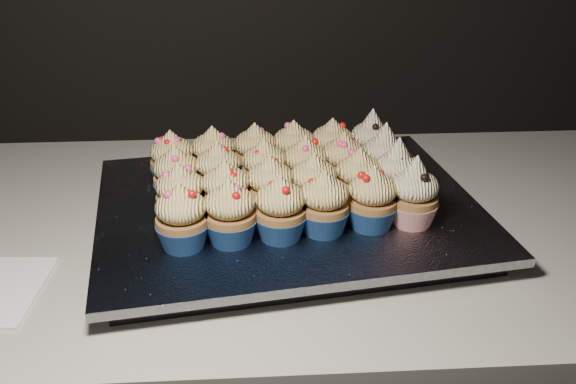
{
  "coord_description": "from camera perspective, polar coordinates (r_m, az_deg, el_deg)",
  "views": [
    {
      "loc": [
        0.08,
        0.91,
        1.34
      ],
      "look_at": [
        0.13,
        1.68,
        0.95
      ],
      "focal_mm": 40.0,
      "sensor_mm": 36.0,
      "label": 1
    }
  ],
  "objects": [
    {
      "name": "worktop",
      "position": [
        0.92,
        -8.17,
        -3.44
      ],
      "size": [
        2.44,
        0.64,
        0.04
      ],
      "primitive_type": "cube",
      "color": "beige",
      "rests_on": "cabinet"
    },
    {
      "name": "baking_tray",
      "position": [
        0.88,
        0.0,
        -2.27
      ],
      "size": [
        0.51,
        0.42,
        0.02
      ],
      "primitive_type": "cube",
      "rotation": [
        0.0,
        0.0,
        0.15
      ],
      "color": "black",
      "rests_on": "worktop"
    },
    {
      "name": "foil_lining",
      "position": [
        0.87,
        0.0,
        -1.29
      ],
      "size": [
        0.56,
        0.46,
        0.01
      ],
      "primitive_type": "cube",
      "rotation": [
        0.0,
        0.0,
        0.15
      ],
      "color": "silver",
      "rests_on": "baking_tray"
    },
    {
      "name": "cupcake_0",
      "position": [
        0.76,
        -9.43,
        -2.34
      ],
      "size": [
        0.06,
        0.06,
        0.08
      ],
      "color": "navy",
      "rests_on": "foil_lining"
    },
    {
      "name": "cupcake_1",
      "position": [
        0.76,
        -5.16,
        -1.96
      ],
      "size": [
        0.06,
        0.06,
        0.08
      ],
      "color": "navy",
      "rests_on": "foil_lining"
    },
    {
      "name": "cupcake_2",
      "position": [
        0.77,
        -0.68,
        -1.62
      ],
      "size": [
        0.06,
        0.06,
        0.08
      ],
      "color": "navy",
      "rests_on": "foil_lining"
    },
    {
      "name": "cupcake_3",
      "position": [
        0.78,
        3.22,
        -1.11
      ],
      "size": [
        0.06,
        0.06,
        0.08
      ],
      "color": "navy",
      "rests_on": "foil_lining"
    },
    {
      "name": "cupcake_4",
      "position": [
        0.8,
        7.5,
        -0.7
      ],
      "size": [
        0.06,
        0.06,
        0.08
      ],
      "color": "navy",
      "rests_on": "foil_lining"
    },
    {
      "name": "cupcake_5",
      "position": [
        0.82,
        11.12,
        -0.28
      ],
      "size": [
        0.06,
        0.06,
        0.1
      ],
      "color": "#A91717",
      "rests_on": "foil_lining"
    },
    {
      "name": "cupcake_6",
      "position": [
        0.81,
        -9.52,
        -0.39
      ],
      "size": [
        0.06,
        0.06,
        0.08
      ],
      "color": "navy",
      "rests_on": "foil_lining"
    },
    {
      "name": "cupcake_7",
      "position": [
        0.81,
        -5.54,
        -0.09
      ],
      "size": [
        0.06,
        0.06,
        0.08
      ],
      "color": "navy",
      "rests_on": "foil_lining"
    },
    {
      "name": "cupcake_8",
      "position": [
        0.82,
        -1.6,
        0.38
      ],
      "size": [
        0.06,
        0.06,
        0.08
      ],
      "color": "navy",
      "rests_on": "foil_lining"
    },
    {
      "name": "cupcake_9",
      "position": [
        0.83,
        2.28,
        0.56
      ],
      "size": [
        0.06,
        0.06,
        0.08
      ],
      "color": "navy",
      "rests_on": "foil_lining"
    },
    {
      "name": "cupcake_10",
      "position": [
        0.85,
        6.3,
        1.04
      ],
      "size": [
        0.06,
        0.06,
        0.08
      ],
      "color": "navy",
      "rests_on": "foil_lining"
    },
    {
      "name": "cupcake_11",
      "position": [
        0.87,
        9.63,
        1.48
      ],
      "size": [
        0.06,
        0.06,
        0.1
      ],
      "color": "#A91717",
      "rests_on": "foil_lining"
    },
    {
      "name": "cupcake_12",
      "position": [
        0.86,
        -9.86,
        1.29
      ],
      "size": [
        0.06,
        0.06,
        0.08
      ],
      "color": "navy",
      "rests_on": "foil_lining"
    },
    {
      "name": "cupcake_13",
      "position": [
        0.87,
        -6.2,
        1.66
      ],
      "size": [
        0.06,
        0.06,
        0.08
      ],
      "color": "navy",
      "rests_on": "foil_lining"
    },
    {
      "name": "cupcake_14",
      "position": [
        0.87,
        -2.1,
        1.98
      ],
      "size": [
        0.06,
        0.06,
        0.08
      ],
      "color": "navy",
      "rests_on": "foil_lining"
    },
    {
      "name": "cupcake_15",
      "position": [
        0.88,
        1.55,
        2.23
      ],
      "size": [
        0.06,
        0.06,
        0.08
      ],
      "color": "navy",
      "rests_on": "foil_lining"
    },
    {
      "name": "cupcake_16",
      "position": [
        0.9,
        4.93,
        2.6
      ],
      "size": [
        0.06,
        0.06,
        0.08
      ],
      "color": "navy",
      "rests_on": "foil_lining"
    },
    {
      "name": "cupcake_17",
      "position": [
        0.91,
        8.53,
        2.96
      ],
      "size": [
        0.06,
        0.06,
        0.1
      ],
      "color": "#A91717",
      "rests_on": "foil_lining"
    },
    {
      "name": "cupcake_18",
      "position": [
        0.92,
        -10.23,
        2.73
      ],
      "size": [
        0.06,
        0.06,
        0.08
      ],
      "color": "navy",
      "rests_on": "foil_lining"
    },
    {
      "name": "cupcake_19",
      "position": [
        0.92,
        -6.64,
        3.15
      ],
      "size": [
        0.06,
        0.06,
        0.08
      ],
      "color": "navy",
      "rests_on": "foil_lining"
    },
    {
      "name": "cupcake_20",
      "position": [
        0.93,
        -2.92,
        3.48
      ],
      "size": [
        0.06,
        0.06,
        0.08
      ],
      "color": "navy",
      "rests_on": "foil_lining"
    },
    {
      "name": "cupcake_21",
      "position": [
        0.94,
        0.51,
        3.75
      ],
      "size": [
        0.06,
        0.06,
        0.08
      ],
      "color": "navy",
      "rests_on": "foil_lining"
    },
    {
      "name": "cupcake_22",
      "position": [
        0.95,
        3.92,
        3.94
      ],
      "size": [
        0.06,
        0.06,
        0.08
      ],
      "color": "navy",
      "rests_on": "foil_lining"
    },
    {
      "name": "cupcake_23",
      "position": [
        0.96,
        7.39,
        4.32
      ],
      "size": [
        0.06,
        0.06,
        0.1
      ],
      "color": "#A91717",
      "rests_on": "foil_lining"
    }
  ]
}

